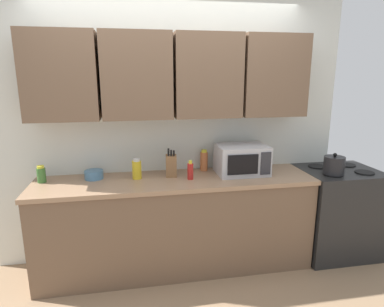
# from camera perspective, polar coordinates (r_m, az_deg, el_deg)

# --- Properties ---
(wall_back_with_cabinets) EXTENTS (3.45, 0.38, 2.60)m
(wall_back_with_cabinets) POSITION_cam_1_polar(r_m,az_deg,el_deg) (3.15, -3.55, 8.77)
(wall_back_with_cabinets) COLOR silver
(wall_back_with_cabinets) RESTS_ON ground_plane
(counter_run) EXTENTS (2.58, 0.63, 0.90)m
(counter_run) POSITION_cam_1_polar(r_m,az_deg,el_deg) (3.23, -2.74, -11.96)
(counter_run) COLOR brown
(counter_run) RESTS_ON ground_plane
(stove_range) EXTENTS (0.76, 0.64, 0.91)m
(stove_range) POSITION_cam_1_polar(r_m,az_deg,el_deg) (3.79, 23.62, -9.14)
(stove_range) COLOR black
(stove_range) RESTS_ON ground_plane
(kettle) EXTENTS (0.19, 0.19, 0.20)m
(kettle) POSITION_cam_1_polar(r_m,az_deg,el_deg) (3.42, 23.40, -1.86)
(kettle) COLOR black
(kettle) RESTS_ON stove_range
(microwave) EXTENTS (0.48, 0.37, 0.28)m
(microwave) POSITION_cam_1_polar(r_m,az_deg,el_deg) (3.21, 8.58, -1.01)
(microwave) COLOR #B7B7BC
(microwave) RESTS_ON counter_run
(knife_block) EXTENTS (0.11, 0.13, 0.27)m
(knife_block) POSITION_cam_1_polar(r_m,az_deg,el_deg) (3.11, -3.62, -2.08)
(knife_block) COLOR brown
(knife_block) RESTS_ON counter_run
(bottle_yellow_mustard) EXTENTS (0.08, 0.08, 0.19)m
(bottle_yellow_mustard) POSITION_cam_1_polar(r_m,az_deg,el_deg) (3.07, -9.55, -2.70)
(bottle_yellow_mustard) COLOR gold
(bottle_yellow_mustard) RESTS_ON counter_run
(bottle_spice_jar) EXTENTS (0.07, 0.07, 0.21)m
(bottle_spice_jar) POSITION_cam_1_polar(r_m,az_deg,el_deg) (3.29, 2.09, -1.25)
(bottle_spice_jar) COLOR #BC6638
(bottle_spice_jar) RESTS_ON counter_run
(bottle_green_oil) EXTENTS (0.08, 0.08, 0.15)m
(bottle_green_oil) POSITION_cam_1_polar(r_m,az_deg,el_deg) (3.22, -24.67, -3.31)
(bottle_green_oil) COLOR #386B2D
(bottle_green_oil) RESTS_ON counter_run
(bottle_red_sauce) EXTENTS (0.06, 0.06, 0.18)m
(bottle_red_sauce) POSITION_cam_1_polar(r_m,az_deg,el_deg) (3.02, -0.29, -3.03)
(bottle_red_sauce) COLOR red
(bottle_red_sauce) RESTS_ON counter_run
(bowl_ceramic_small) EXTENTS (0.17, 0.17, 0.08)m
(bowl_ceramic_small) POSITION_cam_1_polar(r_m,az_deg,el_deg) (3.17, -16.64, -3.53)
(bowl_ceramic_small) COLOR teal
(bowl_ceramic_small) RESTS_ON counter_run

